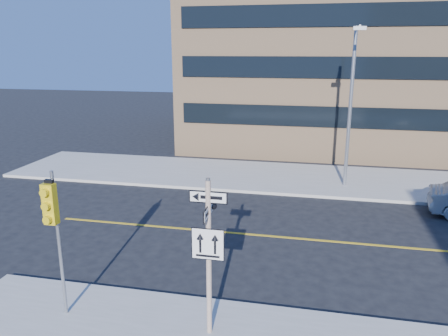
# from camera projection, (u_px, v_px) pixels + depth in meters

# --- Properties ---
(ground) EXTENTS (120.00, 120.00, 0.00)m
(ground) POSITION_uv_depth(u_px,v_px,m) (229.00, 286.00, 13.45)
(ground) COLOR black
(ground) RESTS_ON ground
(sign_pole) EXTENTS (0.92, 0.92, 4.06)m
(sign_pole) POSITION_uv_depth(u_px,v_px,m) (209.00, 249.00, 10.43)
(sign_pole) COLOR silver
(sign_pole) RESTS_ON near_sidewalk
(traffic_signal) EXTENTS (0.32, 0.45, 4.00)m
(traffic_signal) POSITION_uv_depth(u_px,v_px,m) (52.00, 216.00, 10.94)
(traffic_signal) COLOR gray
(traffic_signal) RESTS_ON near_sidewalk
(streetlight_a) EXTENTS (0.55, 2.25, 8.00)m
(streetlight_a) POSITION_uv_depth(u_px,v_px,m) (351.00, 98.00, 21.55)
(streetlight_a) COLOR gray
(streetlight_a) RESTS_ON far_sidewalk
(building_brick) EXTENTS (18.00, 18.00, 18.00)m
(building_brick) POSITION_uv_depth(u_px,v_px,m) (317.00, 24.00, 34.28)
(building_brick) COLOR tan
(building_brick) RESTS_ON ground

